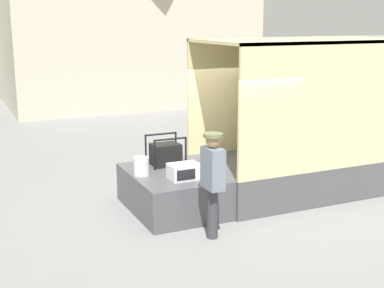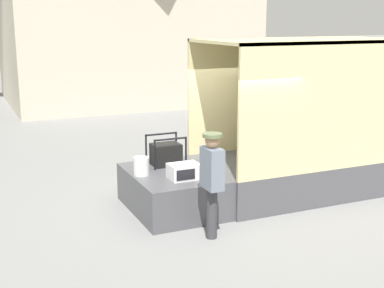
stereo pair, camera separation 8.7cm
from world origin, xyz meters
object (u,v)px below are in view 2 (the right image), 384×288
object	(u,v)px
microwave	(184,171)
orange_bucket	(141,166)
box_truck	(365,138)
portable_generator	(167,154)
worker_person	(212,175)

from	to	relation	value
microwave	orange_bucket	bearing A→B (deg)	140.38
box_truck	portable_generator	distance (m)	4.46
microwave	orange_bucket	size ratio (longest dim) A/B	1.60
portable_generator	worker_person	distance (m)	2.02
box_truck	microwave	bearing A→B (deg)	-174.04
portable_generator	orange_bucket	size ratio (longest dim) A/B	2.00
orange_bucket	portable_generator	bearing A→B (deg)	34.40
box_truck	orange_bucket	distance (m)	5.12
box_truck	portable_generator	world-z (taller)	box_truck
worker_person	portable_generator	bearing A→B (deg)	89.52
portable_generator	worker_person	bearing A→B (deg)	-90.48
microwave	portable_generator	bearing A→B (deg)	86.46
portable_generator	orange_bucket	bearing A→B (deg)	-145.60
box_truck	orange_bucket	bearing A→B (deg)	179.48
box_truck	microwave	distance (m)	4.52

